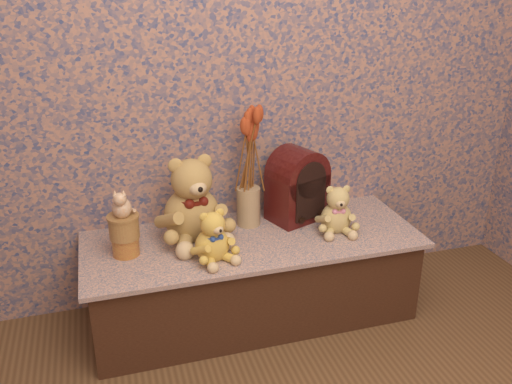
{
  "coord_description": "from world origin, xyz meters",
  "views": [
    {
      "loc": [
        -0.61,
        -0.86,
        1.54
      ],
      "look_at": [
        0.0,
        1.17,
        0.65
      ],
      "focal_mm": 38.16,
      "sensor_mm": 36.0,
      "label": 1
    }
  ],
  "objects_px": {
    "cathedral_radio": "(297,184)",
    "biscuit_tin_lower": "(126,246)",
    "teddy_medium": "(212,233)",
    "cat_figurine": "(121,202)",
    "teddy_large": "(191,194)",
    "ceramic_vase": "(248,206)",
    "teddy_small": "(337,206)"
  },
  "relations": [
    {
      "from": "teddy_large",
      "to": "ceramic_vase",
      "type": "xyz_separation_m",
      "value": [
        0.27,
        0.05,
        -0.11
      ]
    },
    {
      "from": "cathedral_radio",
      "to": "ceramic_vase",
      "type": "height_order",
      "value": "cathedral_radio"
    },
    {
      "from": "ceramic_vase",
      "to": "cat_figurine",
      "type": "relative_size",
      "value": 1.41
    },
    {
      "from": "teddy_small",
      "to": "teddy_large",
      "type": "bearing_deg",
      "value": 179.06
    },
    {
      "from": "teddy_small",
      "to": "cathedral_radio",
      "type": "distance_m",
      "value": 0.22
    },
    {
      "from": "teddy_medium",
      "to": "biscuit_tin_lower",
      "type": "bearing_deg",
      "value": 140.81
    },
    {
      "from": "biscuit_tin_lower",
      "to": "cathedral_radio",
      "type": "bearing_deg",
      "value": 9.12
    },
    {
      "from": "teddy_medium",
      "to": "biscuit_tin_lower",
      "type": "relative_size",
      "value": 2.1
    },
    {
      "from": "cat_figurine",
      "to": "ceramic_vase",
      "type": "bearing_deg",
      "value": 23.07
    },
    {
      "from": "teddy_small",
      "to": "ceramic_vase",
      "type": "relative_size",
      "value": 1.31
    },
    {
      "from": "biscuit_tin_lower",
      "to": "teddy_small",
      "type": "bearing_deg",
      "value": -2.58
    },
    {
      "from": "teddy_small",
      "to": "cathedral_radio",
      "type": "height_order",
      "value": "cathedral_radio"
    },
    {
      "from": "teddy_small",
      "to": "ceramic_vase",
      "type": "height_order",
      "value": "teddy_small"
    },
    {
      "from": "ceramic_vase",
      "to": "cat_figurine",
      "type": "height_order",
      "value": "cat_figurine"
    },
    {
      "from": "teddy_medium",
      "to": "biscuit_tin_lower",
      "type": "height_order",
      "value": "teddy_medium"
    },
    {
      "from": "teddy_large",
      "to": "cathedral_radio",
      "type": "distance_m",
      "value": 0.52
    },
    {
      "from": "teddy_large",
      "to": "teddy_medium",
      "type": "relative_size",
      "value": 1.74
    },
    {
      "from": "ceramic_vase",
      "to": "cat_figurine",
      "type": "distance_m",
      "value": 0.61
    },
    {
      "from": "cathedral_radio",
      "to": "biscuit_tin_lower",
      "type": "bearing_deg",
      "value": 168.78
    },
    {
      "from": "teddy_medium",
      "to": "biscuit_tin_lower",
      "type": "distance_m",
      "value": 0.37
    },
    {
      "from": "teddy_small",
      "to": "biscuit_tin_lower",
      "type": "xyz_separation_m",
      "value": [
        -0.94,
        0.04,
        -0.08
      ]
    },
    {
      "from": "teddy_large",
      "to": "teddy_small",
      "type": "bearing_deg",
      "value": -20.16
    },
    {
      "from": "teddy_large",
      "to": "cathedral_radio",
      "type": "height_order",
      "value": "teddy_large"
    },
    {
      "from": "teddy_large",
      "to": "cathedral_radio",
      "type": "relative_size",
      "value": 1.17
    },
    {
      "from": "ceramic_vase",
      "to": "biscuit_tin_lower",
      "type": "distance_m",
      "value": 0.59
    },
    {
      "from": "teddy_medium",
      "to": "cat_figurine",
      "type": "relative_size",
      "value": 1.83
    },
    {
      "from": "teddy_medium",
      "to": "cat_figurine",
      "type": "distance_m",
      "value": 0.39
    },
    {
      "from": "biscuit_tin_lower",
      "to": "teddy_large",
      "type": "bearing_deg",
      "value": 15.42
    },
    {
      "from": "cathedral_radio",
      "to": "ceramic_vase",
      "type": "relative_size",
      "value": 1.93
    },
    {
      "from": "cathedral_radio",
      "to": "biscuit_tin_lower",
      "type": "xyz_separation_m",
      "value": [
        -0.81,
        -0.13,
        -0.14
      ]
    },
    {
      "from": "teddy_large",
      "to": "cat_figurine",
      "type": "height_order",
      "value": "teddy_large"
    },
    {
      "from": "biscuit_tin_lower",
      "to": "cat_figurine",
      "type": "bearing_deg",
      "value": 0.0
    }
  ]
}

